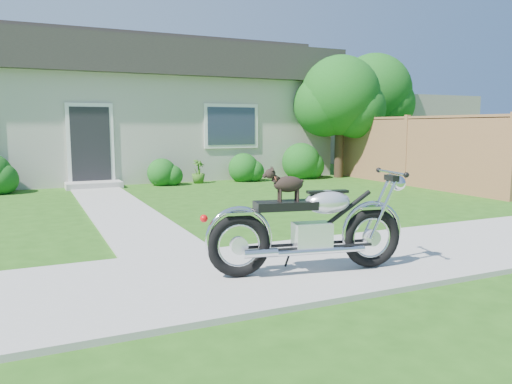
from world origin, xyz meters
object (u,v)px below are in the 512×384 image
(house, at_px, (126,109))
(fence, at_px, (406,151))
(potted_plant_right, at_px, (198,171))
(tree_near, at_px, (345,100))
(motorcycle_with_dog, at_px, (312,226))
(tree_far, at_px, (378,95))

(house, height_order, fence, house)
(fence, relative_size, potted_plant_right, 9.93)
(tree_near, relative_size, motorcycle_with_dog, 1.70)
(tree_near, height_order, potted_plant_right, tree_near)
(potted_plant_right, bearing_deg, tree_far, 14.96)
(fence, distance_m, tree_near, 2.87)
(fence, height_order, potted_plant_right, fence)
(potted_plant_right, height_order, motorcycle_with_dog, motorcycle_with_dog)
(tree_far, bearing_deg, house, 171.51)
(tree_far, height_order, motorcycle_with_dog, tree_far)
(tree_near, xyz_separation_m, motorcycle_with_dog, (-6.26, -8.52, -1.87))
(tree_far, relative_size, potted_plant_right, 6.47)
(house, distance_m, fence, 8.96)
(tree_near, bearing_deg, motorcycle_with_dog, -126.30)
(tree_near, bearing_deg, fence, -81.76)
(house, xyz_separation_m, potted_plant_right, (1.32, -3.44, -1.82))
(tree_far, bearing_deg, motorcycle_with_dog, -130.68)
(tree_far, height_order, potted_plant_right, tree_far)
(tree_near, distance_m, motorcycle_with_dog, 10.74)
(house, height_order, tree_far, house)
(potted_plant_right, bearing_deg, fence, -29.34)
(house, relative_size, motorcycle_with_dog, 5.71)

